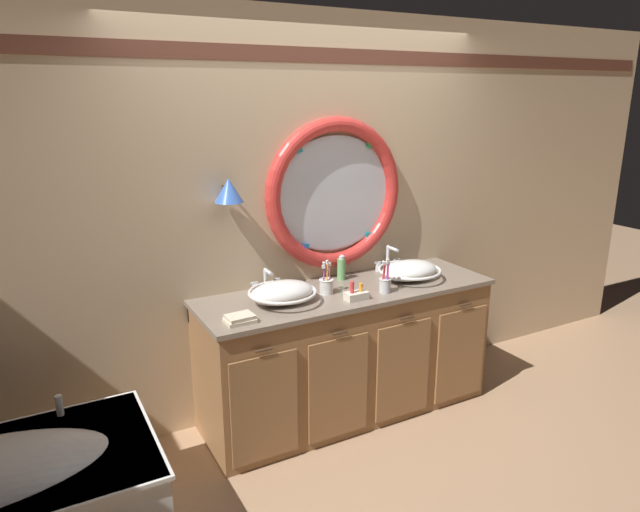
{
  "coord_description": "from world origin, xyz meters",
  "views": [
    {
      "loc": [
        -1.71,
        -2.71,
        2.09
      ],
      "look_at": [
        -0.1,
        0.25,
        1.13
      ],
      "focal_mm": 31.94,
      "sensor_mm": 36.0,
      "label": 1
    }
  ],
  "objects_px": {
    "toiletry_basket": "(356,295)",
    "toothbrush_holder_left": "(326,285)",
    "sink_basin_right": "(409,270)",
    "sink_basin_left": "(282,292)",
    "toothbrush_holder_right": "(385,284)",
    "folded_hand_towel": "(240,319)",
    "soap_dispenser": "(341,269)"
  },
  "relations": [
    {
      "from": "toiletry_basket",
      "to": "toothbrush_holder_left",
      "type": "bearing_deg",
      "value": 120.44
    },
    {
      "from": "soap_dispenser",
      "to": "sink_basin_right",
      "type": "bearing_deg",
      "value": -28.3
    },
    {
      "from": "toothbrush_holder_right",
      "to": "sink_basin_right",
      "type": "bearing_deg",
      "value": 24.99
    },
    {
      "from": "toothbrush_holder_left",
      "to": "folded_hand_towel",
      "type": "xyz_separation_m",
      "value": [
        -0.65,
        -0.18,
        -0.04
      ]
    },
    {
      "from": "soap_dispenser",
      "to": "toiletry_basket",
      "type": "height_order",
      "value": "soap_dispenser"
    },
    {
      "from": "toothbrush_holder_right",
      "to": "folded_hand_towel",
      "type": "height_order",
      "value": "toothbrush_holder_right"
    },
    {
      "from": "toothbrush_holder_right",
      "to": "toiletry_basket",
      "type": "relative_size",
      "value": 1.6
    },
    {
      "from": "sink_basin_left",
      "to": "toothbrush_holder_right",
      "type": "height_order",
      "value": "toothbrush_holder_right"
    },
    {
      "from": "sink_basin_left",
      "to": "sink_basin_right",
      "type": "distance_m",
      "value": 0.94
    },
    {
      "from": "soap_dispenser",
      "to": "sink_basin_left",
      "type": "bearing_deg",
      "value": -158.0
    },
    {
      "from": "soap_dispenser",
      "to": "folded_hand_towel",
      "type": "xyz_separation_m",
      "value": [
        -0.87,
        -0.38,
        -0.06
      ]
    },
    {
      "from": "toothbrush_holder_right",
      "to": "soap_dispenser",
      "type": "xyz_separation_m",
      "value": [
        -0.11,
        0.36,
        0.02
      ]
    },
    {
      "from": "sink_basin_right",
      "to": "soap_dispenser",
      "type": "bearing_deg",
      "value": 151.7
    },
    {
      "from": "folded_hand_towel",
      "to": "toothbrush_holder_left",
      "type": "bearing_deg",
      "value": 15.6
    },
    {
      "from": "toothbrush_holder_left",
      "to": "toothbrush_holder_right",
      "type": "xyz_separation_m",
      "value": [
        0.34,
        -0.16,
        0.0
      ]
    },
    {
      "from": "toothbrush_holder_right",
      "to": "folded_hand_towel",
      "type": "relative_size",
      "value": 1.39
    },
    {
      "from": "sink_basin_left",
      "to": "toothbrush_holder_right",
      "type": "distance_m",
      "value": 0.66
    },
    {
      "from": "toothbrush_holder_left",
      "to": "toiletry_basket",
      "type": "distance_m",
      "value": 0.21
    },
    {
      "from": "toiletry_basket",
      "to": "sink_basin_right",
      "type": "bearing_deg",
      "value": 17.08
    },
    {
      "from": "toothbrush_holder_left",
      "to": "soap_dispenser",
      "type": "distance_m",
      "value": 0.3
    },
    {
      "from": "sink_basin_left",
      "to": "sink_basin_right",
      "type": "bearing_deg",
      "value": -0.0
    },
    {
      "from": "soap_dispenser",
      "to": "toiletry_basket",
      "type": "xyz_separation_m",
      "value": [
        -0.12,
        -0.38,
        -0.05
      ]
    },
    {
      "from": "sink_basin_left",
      "to": "toothbrush_holder_left",
      "type": "distance_m",
      "value": 0.31
    },
    {
      "from": "sink_basin_right",
      "to": "toiletry_basket",
      "type": "xyz_separation_m",
      "value": [
        -0.52,
        -0.16,
        -0.03
      ]
    },
    {
      "from": "sink_basin_left",
      "to": "toothbrush_holder_right",
      "type": "relative_size",
      "value": 1.84
    },
    {
      "from": "sink_basin_right",
      "to": "sink_basin_left",
      "type": "bearing_deg",
      "value": 180.0
    },
    {
      "from": "toothbrush_holder_left",
      "to": "toiletry_basket",
      "type": "relative_size",
      "value": 1.59
    },
    {
      "from": "toothbrush_holder_left",
      "to": "sink_basin_left",
      "type": "bearing_deg",
      "value": -175.9
    },
    {
      "from": "sink_basin_right",
      "to": "toothbrush_holder_right",
      "type": "relative_size",
      "value": 1.91
    },
    {
      "from": "sink_basin_right",
      "to": "toothbrush_holder_left",
      "type": "distance_m",
      "value": 0.63
    },
    {
      "from": "sink_basin_right",
      "to": "soap_dispenser",
      "type": "height_order",
      "value": "soap_dispenser"
    },
    {
      "from": "toothbrush_holder_left",
      "to": "folded_hand_towel",
      "type": "bearing_deg",
      "value": -164.4
    }
  ]
}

